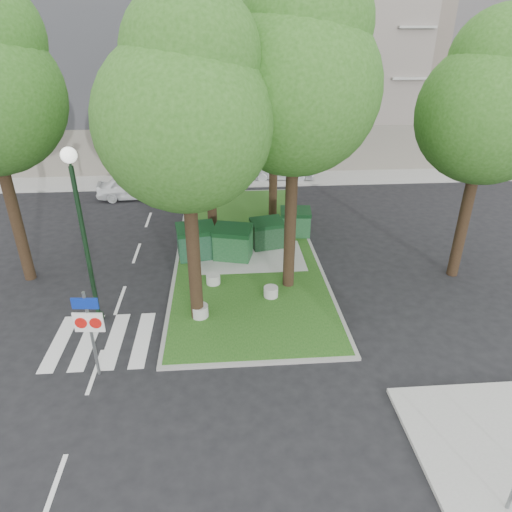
{
  "coord_description": "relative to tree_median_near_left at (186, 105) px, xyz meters",
  "views": [
    {
      "loc": [
        -0.46,
        -11.02,
        9.36
      ],
      "look_at": [
        0.63,
        3.37,
        2.0
      ],
      "focal_mm": 32.0,
      "sensor_mm": 36.0,
      "label": 1
    }
  ],
  "objects": [
    {
      "name": "street_lamp",
      "position": [
        -3.59,
        0.23,
        -3.46
      ],
      "size": [
        0.49,
        0.49,
        6.13
      ],
      "color": "black",
      "rests_on": "ground"
    },
    {
      "name": "traffic_sign_pole",
      "position": [
        -2.94,
        -2.67,
        -5.48
      ],
      "size": [
        0.86,
        0.12,
        2.86
      ],
      "rotation": [
        0.0,
        0.0,
        -0.09
      ],
      "color": "slate",
      "rests_on": "ground"
    },
    {
      "name": "tree_median_near_left",
      "position": [
        0.0,
        0.0,
        0.0
      ],
      "size": [
        5.2,
        5.2,
        10.53
      ],
      "color": "black",
      "rests_on": "ground"
    },
    {
      "name": "litter_bin",
      "position": [
        4.61,
        7.86,
        -6.79
      ],
      "size": [
        0.46,
        0.46,
        0.8
      ],
      "primitive_type": "cylinder",
      "color": "yellow",
      "rests_on": "median_island"
    },
    {
      "name": "median_island",
      "position": [
        1.91,
        5.44,
        -7.26
      ],
      "size": [
        6.0,
        16.0,
        0.12
      ],
      "primitive_type": "cube",
      "color": "#184714",
      "rests_on": "ground"
    },
    {
      "name": "tree_median_far",
      "position": [
        3.7,
        9.5,
        1.0
      ],
      "size": [
        5.8,
        5.8,
        11.93
      ],
      "color": "black",
      "rests_on": "ground"
    },
    {
      "name": "tree_street_right",
      "position": [
        10.5,
        2.5,
        -0.33
      ],
      "size": [
        5.0,
        5.0,
        10.06
      ],
      "color": "black",
      "rests_on": "ground"
    },
    {
      "name": "car_white",
      "position": [
        -4.43,
        12.94,
        -6.62
      ],
      "size": [
        4.16,
        1.8,
        1.4
      ],
      "primitive_type": "imported",
      "rotation": [
        0.0,
        0.0,
        1.61
      ],
      "color": "white",
      "rests_on": "ground"
    },
    {
      "name": "bollard_right",
      "position": [
        2.63,
        1.1,
        -7.0
      ],
      "size": [
        0.54,
        0.54,
        0.39
      ],
      "primitive_type": "cylinder",
      "color": "#A2A19C",
      "rests_on": "median_island"
    },
    {
      "name": "ground",
      "position": [
        1.41,
        -2.56,
        -7.32
      ],
      "size": [
        120.0,
        120.0,
        0.0
      ],
      "primitive_type": "plane",
      "color": "black",
      "rests_on": "ground"
    },
    {
      "name": "dumpster_a",
      "position": [
        -0.29,
        4.65,
        -6.46
      ],
      "size": [
        1.82,
        1.42,
        1.53
      ],
      "rotation": [
        0.0,
        0.0,
        0.18
      ],
      "color": "#0D331D",
      "rests_on": "median_island"
    },
    {
      "name": "median_kerb",
      "position": [
        1.91,
        5.44,
        -7.27
      ],
      "size": [
        6.3,
        16.3,
        0.1
      ],
      "primitive_type": "cube",
      "color": "gray",
      "rests_on": "ground"
    },
    {
      "name": "bollard_mid",
      "position": [
        0.45,
        2.22,
        -7.0
      ],
      "size": [
        0.55,
        0.55,
        0.39
      ],
      "primitive_type": "cylinder",
      "color": "#A6A7A1",
      "rests_on": "median_island"
    },
    {
      "name": "tree_median_near_right",
      "position": [
        3.5,
        2.0,
        0.67
      ],
      "size": [
        5.6,
        5.6,
        11.46
      ],
      "color": "black",
      "rests_on": "ground"
    },
    {
      "name": "dumpster_d",
      "position": [
        4.41,
        6.69,
        -6.55
      ],
      "size": [
        1.54,
        1.15,
        1.35
      ],
      "rotation": [
        0.0,
        0.0,
        -0.1
      ],
      "color": "#144320",
      "rests_on": "median_island"
    },
    {
      "name": "sidewalk_corner",
      "position": [
        7.91,
        -6.06,
        -7.26
      ],
      "size": [
        5.0,
        4.0,
        0.12
      ],
      "primitive_type": "cube",
      "color": "#999993",
      "rests_on": "ground"
    },
    {
      "name": "dumpster_c",
      "position": [
        2.91,
        5.46,
        -6.55
      ],
      "size": [
        1.64,
        1.31,
        1.36
      ],
      "rotation": [
        0.0,
        0.0,
        0.22
      ],
      "color": "black",
      "rests_on": "median_island"
    },
    {
      "name": "tree_median_mid",
      "position": [
        0.5,
        6.5,
        -0.34
      ],
      "size": [
        4.8,
        4.8,
        9.99
      ],
      "color": "black",
      "rests_on": "ground"
    },
    {
      "name": "car_silver",
      "position": [
        4.91,
        15.97,
        -6.62
      ],
      "size": [
        4.33,
        1.84,
        1.39
      ],
      "primitive_type": "imported",
      "rotation": [
        0.0,
        0.0,
        1.48
      ],
      "color": "#A1A3A8",
      "rests_on": "ground"
    },
    {
      "name": "dumpster_b",
      "position": [
        1.31,
        4.43,
        -6.47
      ],
      "size": [
        1.85,
        1.5,
        1.51
      ],
      "rotation": [
        0.0,
        0.0,
        -0.25
      ],
      "color": "#123F1B",
      "rests_on": "median_island"
    },
    {
      "name": "building_sidewalk",
      "position": [
        1.41,
        15.94,
        -7.26
      ],
      "size": [
        42.0,
        3.0,
        0.12
      ],
      "primitive_type": "cube",
      "color": "#999993",
      "rests_on": "ground"
    },
    {
      "name": "bollard_left",
      "position": [
        -0.01,
        -0.03,
        -6.98
      ],
      "size": [
        0.6,
        0.6,
        0.43
      ],
      "primitive_type": "cylinder",
      "color": "#A1A29D",
      "rests_on": "median_island"
    },
    {
      "name": "apartment_building",
      "position": [
        1.41,
        23.44,
        0.68
      ],
      "size": [
        41.0,
        12.0,
        16.0
      ],
      "primitive_type": "cube",
      "color": "tan",
      "rests_on": "ground"
    },
    {
      "name": "zebra_crossing",
      "position": [
        -2.34,
        -1.06,
        -7.31
      ],
      "size": [
        5.0,
        3.0,
        0.01
      ],
      "primitive_type": "cube",
      "color": "silver",
      "rests_on": "ground"
    }
  ]
}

